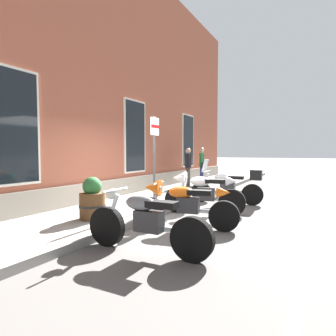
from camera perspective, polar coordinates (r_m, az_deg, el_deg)
ground_plane at (r=7.01m, az=-1.08°, el=-9.64°), size 140.00×140.00×0.00m
sidewalk at (r=7.65m, az=-8.98°, el=-8.02°), size 28.10×2.40×0.15m
lane_stripe at (r=6.14m, az=26.47°, el=-11.82°), size 28.10×0.12×0.01m
brick_pub_facade at (r=10.81m, az=-27.33°, el=16.68°), size 22.10×5.84×8.29m
motorcycle_grey_naked at (r=4.46m, az=-4.65°, el=-10.80°), size 0.62×2.19×0.97m
motorcycle_orange_sport at (r=5.84m, az=2.76°, el=-6.79°), size 0.73×2.13×0.99m
motorcycle_white_sport at (r=7.18m, az=6.68°, el=-4.63°), size 0.69×2.02×1.08m
motorcycle_silver_touring at (r=8.73m, az=12.37°, el=-3.44°), size 0.64×2.18×1.34m
pedestrian_dark_jacket at (r=11.70m, az=4.07°, el=0.59°), size 0.58×0.45×1.57m
pedestrian_striped_shirt at (r=12.44m, az=6.79°, el=0.85°), size 0.62×0.39×1.61m
parking_sign at (r=7.16m, az=-2.76°, el=3.89°), size 0.36×0.07×2.31m
barrel_planter at (r=6.25m, az=-14.98°, el=-6.34°), size 0.57×0.57×0.89m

